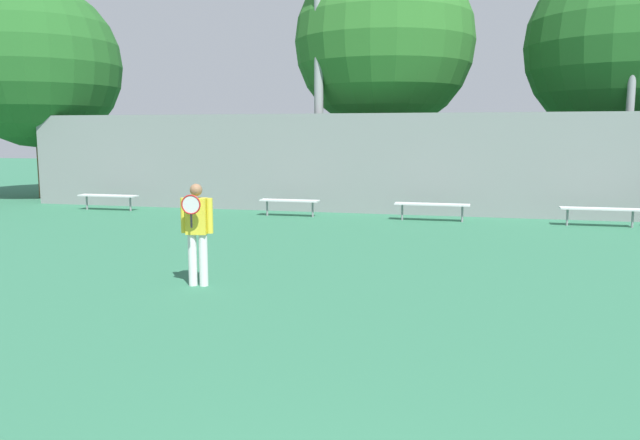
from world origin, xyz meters
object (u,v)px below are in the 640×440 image
tree_green_tall (620,46)px  tree_green_broad (37,66)px  bench_adjacent_court (108,196)px  light_pole_far_right (319,26)px  bench_courtside_near (600,210)px  light_pole_near_left (637,12)px  tennis_player (197,229)px  bench_courtside_far (290,201)px  tree_dark_dense (384,43)px  bench_by_gate (432,205)px

tree_green_tall → tree_green_broad: (-20.30, -1.92, -0.31)m
bench_adjacent_court → light_pole_far_right: 8.62m
tree_green_tall → light_pole_far_right: bearing=-163.9°
bench_courtside_near → light_pole_far_right: (-8.18, 2.03, 5.35)m
light_pole_far_right → tree_green_broad: 11.01m
tree_green_broad → light_pole_near_left: bearing=-2.0°
bench_adjacent_court → light_pole_far_right: bearing=17.5°
bench_adjacent_court → light_pole_far_right: size_ratio=0.19×
bench_adjacent_court → tree_green_tall: 17.18m
tennis_player → bench_courtside_far: 8.56m
tree_dark_dense → bench_adjacent_court: bearing=-153.0°
light_pole_far_right → tree_dark_dense: light_pole_far_right is taller
bench_courtside_far → tree_green_tall: (9.75, 4.74, 4.78)m
bench_by_gate → tree_green_broad: size_ratio=0.26×
bench_courtside_far → light_pole_far_right: (0.39, 2.03, 5.35)m
bench_courtside_near → tree_green_tall: (1.18, 4.74, 4.78)m
bench_adjacent_court → bench_by_gate: size_ratio=0.94×
light_pole_far_right → tree_dark_dense: bearing=50.4°
light_pole_near_left → tree_dark_dense: light_pole_near_left is taller
bench_by_gate → tree_dark_dense: tree_dark_dense is taller
tennis_player → tree_green_broad: size_ratio=0.21×
tennis_player → light_pole_far_right: bearing=85.8°
bench_courtside_near → light_pole_far_right: size_ratio=0.19×
bench_courtside_near → bench_courtside_far: size_ratio=1.14×
bench_courtside_far → tree_dark_dense: bearing=62.6°
bench_by_gate → tree_green_broad: 15.65m
tree_dark_dense → light_pole_near_left: bearing=-15.5°
light_pole_near_left → tree_green_broad: 20.19m
light_pole_near_left → light_pole_far_right: (-9.21, -0.10, -0.04)m
bench_courtside_far → light_pole_near_left: 11.21m
bench_courtside_near → tree_green_tall: size_ratio=0.24×
bench_adjacent_court → bench_by_gate: bearing=0.0°
tennis_player → bench_adjacent_court: bearing=122.2°
tennis_player → tree_green_tall: bearing=49.1°
bench_by_gate → tree_dark_dense: (-2.01, 4.19, 5.08)m
bench_adjacent_court → bench_by_gate: (10.24, 0.00, 0.00)m
bench_courtside_near → light_pole_near_left: bearing=64.2°
bench_adjacent_court → tree_green_tall: (15.81, 4.74, 4.78)m
bench_adjacent_court → tree_dark_dense: bearing=27.0°
bench_by_gate → tree_dark_dense: size_ratio=0.24×
light_pole_near_left → tree_dark_dense: 7.71m
light_pole_near_left → light_pole_far_right: 9.21m
light_pole_near_left → tree_green_broad: (-20.16, 0.69, -0.92)m
bench_by_gate → tree_green_tall: (5.57, 4.74, 4.78)m
bench_courtside_far → bench_by_gate: 4.18m
light_pole_near_left → bench_courtside_near: bearing=-115.8°
bench_by_gate → bench_courtside_far: bearing=180.0°
light_pole_far_right → light_pole_near_left: bearing=0.6°
bench_courtside_near → light_pole_near_left: size_ratio=0.21×
bench_adjacent_court → tree_dark_dense: (8.23, 4.19, 5.08)m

